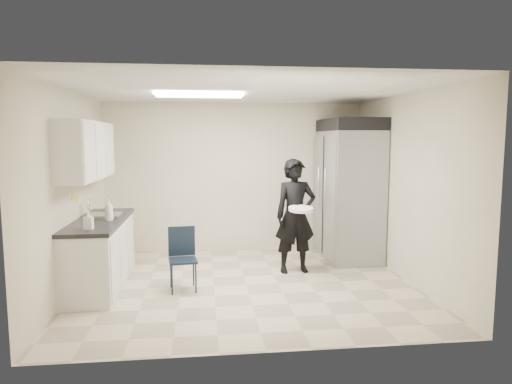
{
  "coord_description": "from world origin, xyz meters",
  "views": [
    {
      "loc": [
        -0.57,
        -5.99,
        1.98
      ],
      "look_at": [
        0.16,
        0.2,
        1.25
      ],
      "focal_mm": 32.0,
      "sensor_mm": 36.0,
      "label": 1
    }
  ],
  "objects": [
    {
      "name": "sink",
      "position": [
        -1.93,
        0.45,
        0.87
      ],
      "size": [
        0.42,
        0.4,
        0.14
      ],
      "primitive_type": "cube",
      "color": "gray",
      "rests_on": "countertop"
    },
    {
      "name": "ceiling",
      "position": [
        0.0,
        0.0,
        2.6
      ],
      "size": [
        4.5,
        4.5,
        0.0
      ],
      "primitive_type": "plane",
      "rotation": [
        3.14,
        0.0,
        0.0
      ],
      "color": "silver",
      "rests_on": "back_wall"
    },
    {
      "name": "man_tuxedo",
      "position": [
        0.78,
        0.53,
        0.84
      ],
      "size": [
        0.66,
        0.48,
        1.69
      ],
      "primitive_type": "imported",
      "rotation": [
        0.0,
        0.0,
        0.11
      ],
      "color": "black",
      "rests_on": "floor"
    },
    {
      "name": "countertop",
      "position": [
        -1.95,
        0.2,
        0.89
      ],
      "size": [
        0.64,
        1.95,
        0.05
      ],
      "primitive_type": "cube",
      "color": "black",
      "rests_on": "lower_counter"
    },
    {
      "name": "left_wall",
      "position": [
        -2.25,
        0.0,
        1.3
      ],
      "size": [
        0.0,
        4.0,
        4.0
      ],
      "primitive_type": "plane",
      "rotation": [
        1.57,
        0.0,
        1.57
      ],
      "color": "beige",
      "rests_on": "floor"
    },
    {
      "name": "soap_bottle_b",
      "position": [
        -1.92,
        -0.49,
        1.02
      ],
      "size": [
        0.1,
        0.1,
        0.22
      ],
      "primitive_type": "imported",
      "rotation": [
        0.0,
        0.0,
        -0.04
      ],
      "color": "#ABABB7",
      "rests_on": "countertop"
    },
    {
      "name": "bucket_lid",
      "position": [
        0.81,
        0.29,
        0.98
      ],
      "size": [
        0.39,
        0.39,
        0.04
      ],
      "primitive_type": "cylinder",
      "rotation": [
        0.0,
        0.0,
        0.11
      ],
      "color": "silver",
      "rests_on": "man_tuxedo"
    },
    {
      "name": "folding_chair",
      "position": [
        -0.84,
        -0.12,
        0.4
      ],
      "size": [
        0.39,
        0.39,
        0.8
      ],
      "primitive_type": "cube",
      "rotation": [
        0.0,
        0.0,
        0.12
      ],
      "color": "black",
      "rests_on": "floor"
    },
    {
      "name": "faucet",
      "position": [
        -2.13,
        0.45,
        1.02
      ],
      "size": [
        0.02,
        0.02,
        0.24
      ],
      "primitive_type": "cylinder",
      "color": "silver",
      "rests_on": "countertop"
    },
    {
      "name": "lower_counter",
      "position": [
        -1.95,
        0.2,
        0.43
      ],
      "size": [
        0.6,
        1.9,
        0.86
      ],
      "primitive_type": "cube",
      "color": "silver",
      "rests_on": "floor"
    },
    {
      "name": "commercial_fridge",
      "position": [
        1.83,
        1.27,
        1.05
      ],
      "size": [
        0.8,
        1.35,
        2.1
      ],
      "primitive_type": "cube",
      "color": "gray",
      "rests_on": "floor"
    },
    {
      "name": "floor",
      "position": [
        0.0,
        0.0,
        0.0
      ],
      "size": [
        4.5,
        4.5,
        0.0
      ],
      "primitive_type": "plane",
      "color": "#BCAE94",
      "rests_on": "ground"
    },
    {
      "name": "soap_bottle_a",
      "position": [
        -1.79,
        0.07,
        1.05
      ],
      "size": [
        0.16,
        0.16,
        0.29
      ],
      "primitive_type": "imported",
      "rotation": [
        0.0,
        0.0,
        0.63
      ],
      "color": "white",
      "rests_on": "countertop"
    },
    {
      "name": "ceiling_panel",
      "position": [
        -0.6,
        0.4,
        2.57
      ],
      "size": [
        1.2,
        0.6,
        0.02
      ],
      "primitive_type": "cube",
      "color": "white",
      "rests_on": "ceiling"
    },
    {
      "name": "notice_sticker_left",
      "position": [
        -2.24,
        0.1,
        1.22
      ],
      "size": [
        0.0,
        0.12,
        0.07
      ],
      "primitive_type": "cube",
      "color": "yellow",
      "rests_on": "left_wall"
    },
    {
      "name": "upper_cabinets",
      "position": [
        -2.08,
        0.2,
        1.83
      ],
      "size": [
        0.35,
        1.8,
        0.75
      ],
      "primitive_type": "cube",
      "color": "silver",
      "rests_on": "left_wall"
    },
    {
      "name": "notice_sticker_right",
      "position": [
        -2.24,
        0.3,
        1.18
      ],
      "size": [
        0.0,
        0.12,
        0.07
      ],
      "primitive_type": "cube",
      "color": "yellow",
      "rests_on": "left_wall"
    },
    {
      "name": "towel_dispenser",
      "position": [
        -2.14,
        1.35,
        1.62
      ],
      "size": [
        0.22,
        0.3,
        0.35
      ],
      "primitive_type": "cube",
      "color": "black",
      "rests_on": "left_wall"
    },
    {
      "name": "back_wall",
      "position": [
        0.0,
        2.0,
        1.3
      ],
      "size": [
        4.5,
        0.0,
        4.5
      ],
      "primitive_type": "plane",
      "rotation": [
        1.57,
        0.0,
        0.0
      ],
      "color": "beige",
      "rests_on": "floor"
    },
    {
      "name": "fridge_compressor",
      "position": [
        1.83,
        1.27,
        2.2
      ],
      "size": [
        0.8,
        1.35,
        0.2
      ],
      "primitive_type": "cube",
      "color": "black",
      "rests_on": "commercial_fridge"
    },
    {
      "name": "right_wall",
      "position": [
        2.25,
        0.0,
        1.3
      ],
      "size": [
        0.0,
        4.0,
        4.0
      ],
      "primitive_type": "plane",
      "rotation": [
        1.57,
        0.0,
        -1.57
      ],
      "color": "beige",
      "rests_on": "floor"
    }
  ]
}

